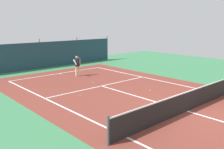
{
  "coord_description": "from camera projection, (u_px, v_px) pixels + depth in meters",
  "views": [
    {
      "loc": [
        -10.19,
        -5.95,
        4.19
      ],
      "look_at": [
        0.18,
        5.56,
        0.9
      ],
      "focal_mm": 39.73,
      "sensor_mm": 36.0,
      "label": 1
    }
  ],
  "objects": [
    {
      "name": "tennis_player",
      "position": [
        77.0,
        64.0,
        19.38
      ],
      "size": [
        0.76,
        0.72,
        1.64
      ],
      "rotation": [
        0.0,
        0.0,
        3.02
      ],
      "color": "beige",
      "rests_on": "ground"
    },
    {
      "name": "ground_plane",
      "position": [
        187.0,
        111.0,
        11.86
      ],
      "size": [
        36.0,
        36.0,
        0.0
      ],
      "primitive_type": "plane",
      "color": "#387A4C"
    },
    {
      "name": "parked_car",
      "position": [
        67.0,
        53.0,
        27.27
      ],
      "size": [
        2.17,
        4.28,
        1.68
      ],
      "rotation": [
        0.0,
        0.0,
        3.1
      ],
      "color": "navy",
      "rests_on": "ground"
    },
    {
      "name": "tennis_ball_by_sideline",
      "position": [
        150.0,
        91.0,
        15.32
      ],
      "size": [
        0.07,
        0.07,
        0.07
      ],
      "primitive_type": "sphere",
      "color": "#CCDB33",
      "rests_on": "ground"
    },
    {
      "name": "tennis_ball_midcourt",
      "position": [
        93.0,
        82.0,
        17.49
      ],
      "size": [
        0.07,
        0.07,
        0.07
      ],
      "primitive_type": "sphere",
      "color": "#CCDB33",
      "rests_on": "ground"
    },
    {
      "name": "tennis_ball_near_player",
      "position": [
        80.0,
        96.0,
        14.22
      ],
      "size": [
        0.07,
        0.07,
        0.07
      ],
      "primitive_type": "sphere",
      "color": "#CCDB33",
      "rests_on": "ground"
    },
    {
      "name": "tennis_net",
      "position": [
        187.0,
        101.0,
        11.75
      ],
      "size": [
        10.12,
        0.1,
        1.1
      ],
      "color": "black",
      "rests_on": "ground"
    },
    {
      "name": "back_fence",
      "position": [
        38.0,
        61.0,
        23.08
      ],
      "size": [
        16.3,
        0.98,
        2.7
      ],
      "color": "#1E3D4C",
      "rests_on": "ground"
    },
    {
      "name": "court_surface",
      "position": [
        187.0,
        111.0,
        11.86
      ],
      "size": [
        11.02,
        26.6,
        0.01
      ],
      "color": "brown",
      "rests_on": "ground"
    }
  ]
}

